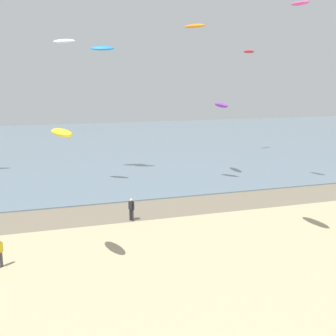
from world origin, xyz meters
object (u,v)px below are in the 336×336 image
kite_aloft_7 (221,105)px  kite_aloft_5 (195,26)px  kite_aloft_0 (300,3)px  kite_aloft_10 (102,48)px  kite_aloft_6 (64,41)px  kite_aloft_8 (62,133)px  kite_aloft_1 (249,52)px  person_left_flank (131,209)px

kite_aloft_7 → kite_aloft_5: bearing=-43.2°
kite_aloft_0 → kite_aloft_10: bearing=37.8°
kite_aloft_0 → kite_aloft_6: size_ratio=0.87×
kite_aloft_8 → kite_aloft_1: bearing=124.5°
person_left_flank → kite_aloft_0: size_ratio=0.87×
person_left_flank → kite_aloft_6: bearing=107.8°
kite_aloft_0 → kite_aloft_6: 21.26m
kite_aloft_6 → kite_aloft_8: size_ratio=0.88×
kite_aloft_6 → kite_aloft_0: bearing=-158.7°
kite_aloft_0 → kite_aloft_10: kite_aloft_0 is taller
kite_aloft_10 → kite_aloft_0: bearing=-17.6°
kite_aloft_6 → person_left_flank: bearing=145.9°
kite_aloft_7 → kite_aloft_8: bearing=-39.5°
kite_aloft_1 → kite_aloft_5: bearing=-150.3°
kite_aloft_5 → kite_aloft_10: kite_aloft_5 is taller
kite_aloft_8 → kite_aloft_5: bearing=123.9°
kite_aloft_7 → kite_aloft_10: size_ratio=1.18×
kite_aloft_1 → kite_aloft_10: (-21.33, -7.90, -0.58)m
kite_aloft_0 → kite_aloft_8: kite_aloft_0 is taller
kite_aloft_5 → kite_aloft_7: 9.86m
kite_aloft_0 → kite_aloft_7: size_ratio=0.66×
kite_aloft_5 → kite_aloft_7: kite_aloft_5 is taller
person_left_flank → kite_aloft_10: size_ratio=0.68×
kite_aloft_5 → kite_aloft_6: size_ratio=0.96×
kite_aloft_6 → kite_aloft_8: bearing=122.2°
kite_aloft_5 → kite_aloft_0: bearing=37.8°
kite_aloft_8 → kite_aloft_10: kite_aloft_10 is taller
kite_aloft_5 → kite_aloft_6: kite_aloft_5 is taller
kite_aloft_10 → kite_aloft_7: bearing=-1.3°
kite_aloft_1 → kite_aloft_5: (-14.46, -16.47, 0.89)m
kite_aloft_0 → kite_aloft_7: bearing=12.9°
kite_aloft_6 → kite_aloft_10: (4.29, 5.21, -0.14)m
kite_aloft_0 → kite_aloft_1: size_ratio=0.97×
kite_aloft_1 → kite_aloft_7: (-9.59, -12.00, -6.42)m
kite_aloft_6 → kite_aloft_10: size_ratio=0.90×
kite_aloft_5 → kite_aloft_8: size_ratio=0.85×
kite_aloft_0 → kite_aloft_1: (5.52, 19.19, -2.83)m
person_left_flank → kite_aloft_1: (22.21, 23.73, 13.23)m
kite_aloft_0 → kite_aloft_6: bearing=56.5°
kite_aloft_1 → kite_aloft_7: size_ratio=0.68×
kite_aloft_0 → kite_aloft_10: 19.73m
kite_aloft_7 → kite_aloft_8: size_ratio=1.17×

